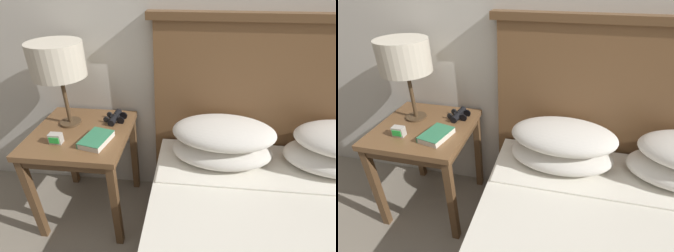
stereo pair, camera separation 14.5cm
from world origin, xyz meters
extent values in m
cube|color=beige|center=(0.00, 1.06, 1.30)|extent=(8.00, 0.06, 2.60)
cube|color=brown|center=(-0.50, 0.72, 0.65)|extent=(0.58, 0.58, 0.04)
cube|color=brown|center=(-0.50, 0.72, 0.61)|extent=(0.55, 0.55, 0.05)
cube|color=brown|center=(-0.76, 0.47, 0.32)|extent=(0.04, 0.04, 0.63)
cube|color=brown|center=(-0.25, 0.47, 0.32)|extent=(0.04, 0.04, 0.63)
cube|color=brown|center=(-0.76, 0.98, 0.32)|extent=(0.04, 0.04, 0.63)
cube|color=brown|center=(-0.25, 0.98, 0.32)|extent=(0.04, 0.04, 0.63)
cube|color=white|center=(0.70, 0.64, 0.50)|extent=(1.43, 0.28, 0.01)
cube|color=brown|center=(0.70, 0.99, 0.64)|extent=(1.56, 0.06, 1.27)
cube|color=brown|center=(0.70, 0.99, 1.30)|extent=(1.64, 0.10, 0.04)
ellipsoid|color=silver|center=(0.36, 0.75, 0.57)|extent=(0.60, 0.36, 0.15)
ellipsoid|color=silver|center=(1.02, 0.75, 0.57)|extent=(0.60, 0.36, 0.15)
ellipsoid|color=silver|center=(0.36, 0.75, 0.70)|extent=(0.60, 0.36, 0.15)
cylinder|color=#4C3823|center=(-0.60, 0.81, 0.68)|extent=(0.13, 0.13, 0.01)
cylinder|color=#4C3823|center=(-0.60, 0.81, 0.83)|extent=(0.02, 0.02, 0.30)
cylinder|color=beige|center=(-0.60, 0.81, 1.08)|extent=(0.30, 0.30, 0.19)
cube|color=silver|center=(-0.36, 0.62, 0.69)|extent=(0.17, 0.21, 0.03)
cube|color=#337F56|center=(-0.36, 0.62, 0.70)|extent=(0.17, 0.21, 0.00)
cube|color=#337F56|center=(-0.42, 0.63, 0.69)|extent=(0.05, 0.19, 0.04)
cylinder|color=black|center=(-0.33, 0.84, 0.69)|extent=(0.05, 0.10, 0.04)
cylinder|color=black|center=(-0.28, 0.84, 0.69)|extent=(0.05, 0.01, 0.05)
cylinder|color=black|center=(-0.37, 0.84, 0.69)|extent=(0.04, 0.01, 0.04)
cylinder|color=black|center=(-0.32, 0.90, 0.69)|extent=(0.05, 0.10, 0.04)
cylinder|color=black|center=(-0.28, 0.90, 0.69)|extent=(0.05, 0.01, 0.05)
cylinder|color=black|center=(-0.37, 0.91, 0.69)|extent=(0.04, 0.01, 0.04)
cube|color=black|center=(-0.33, 0.87, 0.70)|extent=(0.06, 0.04, 0.01)
cylinder|color=black|center=(-0.33, 0.87, 0.70)|extent=(0.02, 0.01, 0.02)
cube|color=#B7B2A8|center=(-0.59, 0.59, 0.70)|extent=(0.07, 0.04, 0.06)
cube|color=green|center=(-0.59, 0.56, 0.70)|extent=(0.06, 0.00, 0.04)
camera|label=1|loc=(0.17, -0.56, 1.52)|focal=28.00mm
camera|label=2|loc=(0.32, -0.54, 1.52)|focal=28.00mm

